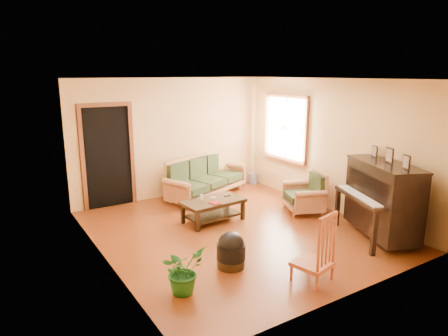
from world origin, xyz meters
TOP-DOWN VIEW (x-y plane):
  - floor at (0.00, 0.00)m, footprint 5.00×5.00m
  - doorway at (-1.45, 2.48)m, footprint 1.08×0.16m
  - window at (2.21, 1.30)m, footprint 0.12×1.36m
  - sofa at (0.58, 2.01)m, footprint 2.25×1.58m
  - coffee_table at (-0.10, 0.59)m, footprint 1.17×0.70m
  - armchair at (1.67, 0.08)m, footprint 1.04×1.06m
  - piano at (1.88, -1.54)m, footprint 1.35×1.67m
  - footstool at (-0.81, -1.10)m, footprint 0.51×0.51m
  - red_chair at (-0.10, -1.98)m, footprint 0.56×0.59m
  - leaning_frame at (1.53, 2.42)m, footprint 0.41×0.15m
  - ceramic_crock at (2.06, 2.30)m, footprint 0.28×0.28m
  - potted_plant at (-1.68, -1.34)m, footprint 0.67×0.62m
  - book at (-0.25, 0.39)m, footprint 0.19×0.22m
  - candle at (-0.29, 0.69)m, footprint 0.09×0.09m
  - glass_jar at (-0.10, 0.59)m, footprint 0.11×0.11m
  - remote at (0.25, 0.66)m, footprint 0.15×0.06m

SIDE VIEW (x-z plane):
  - floor at x=0.00m, z-range 0.00..0.00m
  - ceramic_crock at x=2.06m, z-range 0.00..0.28m
  - footstool at x=-0.81m, z-range 0.00..0.39m
  - coffee_table at x=-0.10m, z-range 0.00..0.41m
  - leaning_frame at x=1.53m, z-range 0.00..0.54m
  - potted_plant at x=-1.68m, z-range 0.00..0.61m
  - armchair at x=1.67m, z-range 0.00..0.82m
  - remote at x=0.25m, z-range 0.41..0.43m
  - book at x=-0.25m, z-range 0.41..0.43m
  - glass_jar at x=-0.10m, z-range 0.41..0.47m
  - sofa at x=0.58m, z-range 0.00..0.89m
  - candle at x=-0.29m, z-range 0.41..0.52m
  - red_chair at x=-0.10m, z-range 0.00..0.97m
  - piano at x=1.88m, z-range 0.00..1.28m
  - doorway at x=-1.45m, z-range 0.00..2.05m
  - window at x=2.21m, z-range 0.77..2.23m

